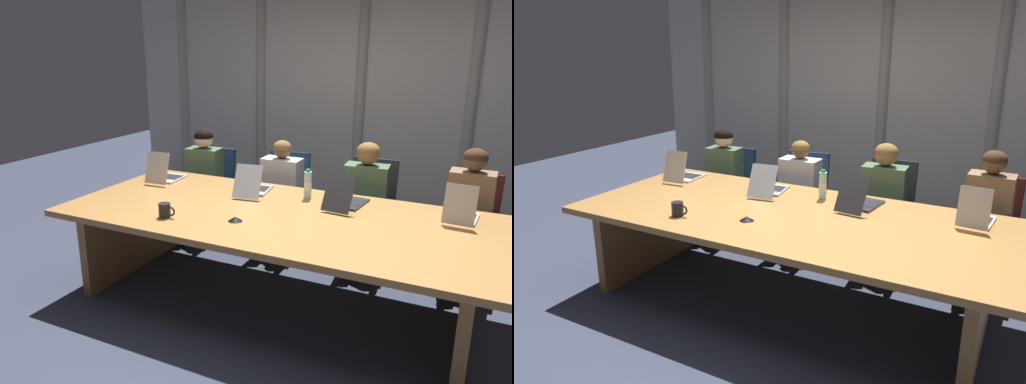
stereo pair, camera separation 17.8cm
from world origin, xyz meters
TOP-DOWN VIEW (x-y plane):
  - ground_plane at (0.00, 0.00)m, footprint 12.49×12.49m
  - conference_table at (0.00, 0.00)m, footprint 3.36×1.50m
  - curtain_backdrop at (-0.00, 2.47)m, footprint 6.24×0.17m
  - laptop_left_end at (-1.34, 0.39)m, footprint 0.25×0.42m
  - laptop_left_mid at (-0.40, 0.40)m, footprint 0.29×0.49m
  - laptop_center at (0.44, 0.40)m, footprint 0.28×0.50m
  - laptop_right_mid at (1.30, 0.44)m, footprint 0.25×0.38m
  - office_chair_left_end at (-1.32, 1.15)m, footprint 0.60×0.60m
  - office_chair_left_mid at (-0.42, 1.15)m, footprint 0.60×0.60m
  - office_chair_center at (0.46, 1.15)m, footprint 0.60×0.60m
  - office_chair_right_mid at (1.33, 1.15)m, footprint 0.60×0.60m
  - person_left_end at (-1.33, 0.99)m, footprint 0.40×0.57m
  - person_left_mid at (-0.42, 0.99)m, footprint 0.40×0.55m
  - person_center at (0.44, 1.00)m, footprint 0.43×0.57m
  - person_right_mid at (1.33, 0.99)m, footprint 0.38×0.55m
  - water_bottle_primary at (0.08, 0.47)m, footprint 0.07×0.07m
  - coffee_mug_near at (-0.72, -0.46)m, footprint 0.14×0.09m
  - conference_mic_left_side at (-0.20, -0.30)m, footprint 0.11×0.11m

SIDE VIEW (x-z plane):
  - ground_plane at x=0.00m, z-range 0.00..0.00m
  - office_chair_left_end at x=-1.32m, z-range -0.11..0.80m
  - office_chair_right_mid at x=1.33m, z-range -0.12..0.81m
  - office_chair_left_mid at x=-0.42m, z-range -0.12..0.83m
  - office_chair_center at x=0.46m, z-range -0.13..0.84m
  - conference_table at x=0.00m, z-range 0.22..0.98m
  - person_left_mid at x=-0.42m, z-range 0.07..1.18m
  - person_left_end at x=-1.33m, z-range 0.08..1.24m
  - person_center at x=0.44m, z-range 0.09..1.25m
  - person_right_mid at x=1.33m, z-range 0.08..1.27m
  - conference_mic_left_side at x=-0.20m, z-range 0.76..0.79m
  - coffee_mug_near at x=-0.72m, z-range 0.76..0.87m
  - laptop_left_mid at x=-0.40m, z-range 0.67..0.95m
  - laptop_center at x=0.44m, z-range 0.67..0.96m
  - laptop_left_end at x=-1.34m, z-range 0.67..0.97m
  - laptop_right_mid at x=1.30m, z-range 0.66..0.97m
  - water_bottle_primary at x=0.08m, z-range 0.75..1.00m
  - curtain_backdrop at x=0.00m, z-range 0.00..3.18m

